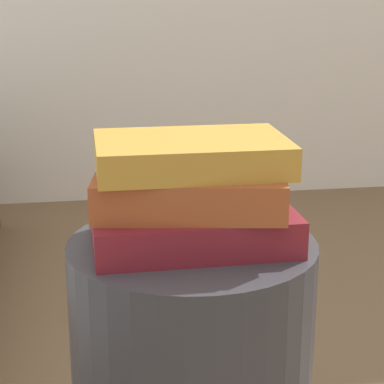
# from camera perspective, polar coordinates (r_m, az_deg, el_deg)

# --- Properties ---
(book_maroon) EXTENTS (0.29, 0.18, 0.05)m
(book_maroon) POSITION_cam_1_polar(r_m,az_deg,el_deg) (1.01, 0.03, -2.79)
(book_maroon) COLOR maroon
(book_maroon) RESTS_ON side_table
(book_rust) EXTENTS (0.28, 0.19, 0.05)m
(book_rust) POSITION_cam_1_polar(r_m,az_deg,el_deg) (0.99, -0.25, 0.04)
(book_rust) COLOR #994723
(book_rust) RESTS_ON book_maroon
(book_ochre) EXTENTS (0.27, 0.17, 0.05)m
(book_ochre) POSITION_cam_1_polar(r_m,az_deg,el_deg) (0.99, -0.28, 3.06)
(book_ochre) COLOR #B7842D
(book_ochre) RESTS_ON book_rust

